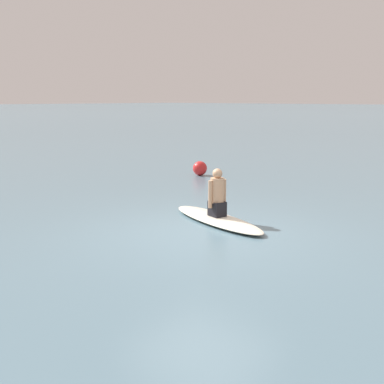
% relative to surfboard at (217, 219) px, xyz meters
% --- Properties ---
extents(ground_plane, '(400.00, 400.00, 0.00)m').
position_rel_surfboard_xyz_m(ground_plane, '(-0.29, 0.77, -0.06)').
color(ground_plane, slate).
extents(surfboard, '(2.84, 1.42, 0.13)m').
position_rel_surfboard_xyz_m(surfboard, '(0.00, 0.00, 0.00)').
color(surfboard, silver).
rests_on(surfboard, ground).
extents(person_paddler, '(0.37, 0.42, 0.96)m').
position_rel_surfboard_xyz_m(person_paddler, '(-0.00, 0.00, 0.50)').
color(person_paddler, black).
rests_on(person_paddler, surfboard).
extents(buoy_marker, '(0.46, 0.46, 0.46)m').
position_rel_surfboard_xyz_m(buoy_marker, '(4.24, -4.30, 0.16)').
color(buoy_marker, red).
rests_on(buoy_marker, ground).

